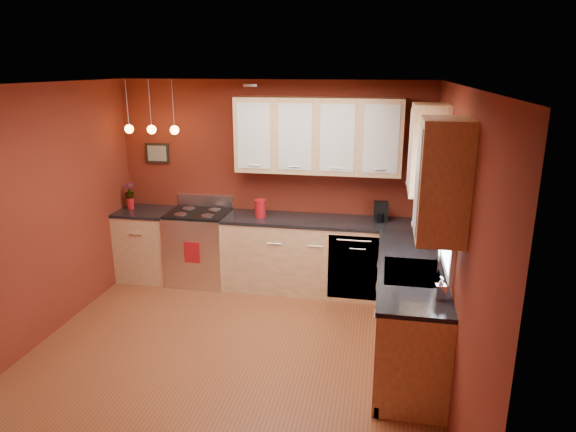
% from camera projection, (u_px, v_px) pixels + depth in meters
% --- Properties ---
extents(floor, '(4.20, 4.20, 0.00)m').
position_uv_depth(floor, '(228.00, 360.00, 4.99)').
color(floor, brown).
rests_on(floor, ground).
extents(ceiling, '(4.00, 4.20, 0.02)m').
position_uv_depth(ceiling, '(217.00, 85.00, 4.26)').
color(ceiling, white).
rests_on(ceiling, wall_back).
extents(wall_back, '(4.00, 0.02, 2.60)m').
position_uv_depth(wall_back, '(273.00, 183.00, 6.61)').
color(wall_back, maroon).
rests_on(wall_back, floor).
extents(wall_front, '(4.00, 0.02, 2.60)m').
position_uv_depth(wall_front, '(99.00, 359.00, 2.64)').
color(wall_front, maroon).
rests_on(wall_front, floor).
extents(wall_left, '(0.02, 4.20, 2.60)m').
position_uv_depth(wall_left, '(26.00, 222.00, 4.98)').
color(wall_left, maroon).
rests_on(wall_left, floor).
extents(wall_right, '(0.02, 4.20, 2.60)m').
position_uv_depth(wall_right, '(453.00, 248.00, 4.27)').
color(wall_right, maroon).
rests_on(wall_right, floor).
extents(base_cabinets_back_left, '(0.70, 0.60, 0.90)m').
position_uv_depth(base_cabinets_back_left, '(148.00, 245.00, 6.85)').
color(base_cabinets_back_left, '#E6B17B').
rests_on(base_cabinets_back_left, floor).
extents(base_cabinets_back_right, '(2.54, 0.60, 0.90)m').
position_uv_depth(base_cabinets_back_right, '(325.00, 257.00, 6.43)').
color(base_cabinets_back_right, '#E6B17B').
rests_on(base_cabinets_back_right, floor).
extents(base_cabinets_right, '(0.60, 2.10, 0.90)m').
position_uv_depth(base_cabinets_right, '(408.00, 313.00, 4.98)').
color(base_cabinets_right, '#E6B17B').
rests_on(base_cabinets_right, floor).
extents(counter_back_left, '(0.70, 0.62, 0.04)m').
position_uv_depth(counter_back_left, '(145.00, 212.00, 6.72)').
color(counter_back_left, black).
rests_on(counter_back_left, base_cabinets_back_left).
extents(counter_back_right, '(2.54, 0.62, 0.04)m').
position_uv_depth(counter_back_right, '(326.00, 221.00, 6.30)').
color(counter_back_right, black).
rests_on(counter_back_right, base_cabinets_back_right).
extents(counter_right, '(0.62, 2.10, 0.04)m').
position_uv_depth(counter_right, '(411.00, 268.00, 4.85)').
color(counter_right, black).
rests_on(counter_right, base_cabinets_right).
extents(gas_range, '(0.76, 0.64, 1.11)m').
position_uv_depth(gas_range, '(200.00, 247.00, 6.72)').
color(gas_range, silver).
rests_on(gas_range, floor).
extents(dishwasher_front, '(0.60, 0.02, 0.80)m').
position_uv_depth(dishwasher_front, '(353.00, 268.00, 6.09)').
color(dishwasher_front, silver).
rests_on(dishwasher_front, base_cabinets_back_right).
extents(sink, '(0.50, 0.70, 0.33)m').
position_uv_depth(sink, '(412.00, 274.00, 4.71)').
color(sink, '#959499').
rests_on(sink, counter_right).
extents(window, '(0.06, 1.02, 1.22)m').
position_uv_depth(window, '(450.00, 194.00, 4.45)').
color(window, white).
rests_on(window, wall_right).
extents(upper_cabinets_back, '(2.00, 0.35, 0.90)m').
position_uv_depth(upper_cabinets_back, '(318.00, 136.00, 6.15)').
color(upper_cabinets_back, '#E6B17B').
rests_on(upper_cabinets_back, wall_back).
extents(upper_cabinets_right, '(0.35, 1.95, 0.90)m').
position_uv_depth(upper_cabinets_right, '(434.00, 163.00, 4.42)').
color(upper_cabinets_right, '#E6B17B').
rests_on(upper_cabinets_right, wall_right).
extents(wall_picture, '(0.32, 0.03, 0.26)m').
position_uv_depth(wall_picture, '(157.00, 153.00, 6.76)').
color(wall_picture, black).
rests_on(wall_picture, wall_back).
extents(pendant_lights, '(0.71, 0.11, 0.66)m').
position_uv_depth(pendant_lights, '(152.00, 129.00, 6.34)').
color(pendant_lights, '#959499').
rests_on(pendant_lights, ceiling).
extents(red_canister, '(0.15, 0.15, 0.22)m').
position_uv_depth(red_canister, '(260.00, 208.00, 6.39)').
color(red_canister, maroon).
rests_on(red_canister, counter_back_right).
extents(red_vase, '(0.09, 0.09, 0.15)m').
position_uv_depth(red_vase, '(130.00, 203.00, 6.77)').
color(red_vase, maroon).
rests_on(red_vase, counter_back_left).
extents(flowers, '(0.15, 0.15, 0.22)m').
position_uv_depth(flowers, '(129.00, 191.00, 6.73)').
color(flowers, maroon).
rests_on(flowers, red_vase).
extents(coffee_maker, '(0.17, 0.17, 0.24)m').
position_uv_depth(coffee_maker, '(381.00, 212.00, 6.21)').
color(coffee_maker, black).
rests_on(coffee_maker, counter_back_right).
extents(soap_pump, '(0.10, 0.10, 0.19)m').
position_uv_depth(soap_pump, '(441.00, 288.00, 4.12)').
color(soap_pump, silver).
rests_on(soap_pump, counter_right).
extents(dish_towel, '(0.20, 0.01, 0.27)m').
position_uv_depth(dish_towel, '(192.00, 253.00, 6.39)').
color(dish_towel, maroon).
rests_on(dish_towel, gas_range).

